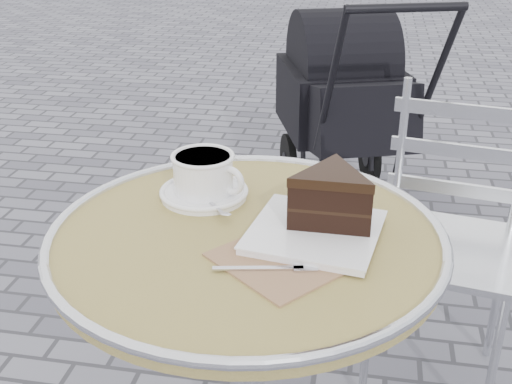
% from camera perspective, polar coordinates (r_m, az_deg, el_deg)
% --- Properties ---
extents(cafe_table, '(0.72, 0.72, 0.74)m').
position_cam_1_polar(cafe_table, '(1.24, -0.80, -10.30)').
color(cafe_table, silver).
rests_on(cafe_table, ground).
extents(cappuccino_set, '(0.18, 0.19, 0.09)m').
position_cam_1_polar(cappuccino_set, '(1.27, -4.61, 1.21)').
color(cappuccino_set, white).
rests_on(cappuccino_set, cafe_table).
extents(cake_plate_set, '(0.32, 0.37, 0.12)m').
position_cam_1_polar(cake_plate_set, '(1.13, 6.30, -1.25)').
color(cake_plate_set, '#946A51').
rests_on(cake_plate_set, cafe_table).
extents(bistro_chair, '(0.43, 0.43, 0.84)m').
position_cam_1_polar(bistro_chair, '(1.81, 17.04, -1.12)').
color(bistro_chair, silver).
rests_on(bistro_chair, ground).
extents(baby_stroller, '(0.70, 1.02, 0.97)m').
position_cam_1_polar(baby_stroller, '(2.75, 8.00, 7.05)').
color(baby_stroller, black).
rests_on(baby_stroller, ground).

